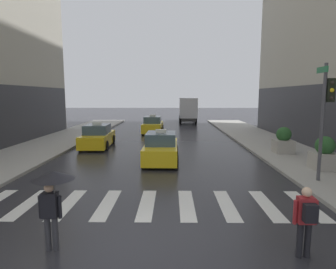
{
  "coord_description": "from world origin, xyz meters",
  "views": [
    {
      "loc": [
        0.84,
        -6.3,
        3.66
      ],
      "look_at": [
        0.65,
        8.0,
        1.72
      ],
      "focal_mm": 30.62,
      "sensor_mm": 36.0,
      "label": 1
    }
  ],
  "objects_px": {
    "taxi_third": "(153,125)",
    "planter_near_corner": "(324,154)",
    "taxi_second": "(98,137)",
    "planter_mid_block": "(283,141)",
    "taxi_lead": "(161,148)",
    "pedestrian_with_umbrella": "(52,189)",
    "pedestrian_with_backpack": "(306,217)",
    "traffic_light_pole": "(326,106)",
    "box_truck": "(188,109)"
  },
  "relations": [
    {
      "from": "taxi_lead",
      "to": "pedestrian_with_umbrella",
      "type": "height_order",
      "value": "pedestrian_with_umbrella"
    },
    {
      "from": "taxi_lead",
      "to": "box_truck",
      "type": "bearing_deg",
      "value": 83.14
    },
    {
      "from": "taxi_lead",
      "to": "taxi_third",
      "type": "distance_m",
      "value": 12.49
    },
    {
      "from": "taxi_second",
      "to": "planter_mid_block",
      "type": "distance_m",
      "value": 12.51
    },
    {
      "from": "taxi_third",
      "to": "pedestrian_with_umbrella",
      "type": "bearing_deg",
      "value": -92.36
    },
    {
      "from": "taxi_lead",
      "to": "pedestrian_with_backpack",
      "type": "bearing_deg",
      "value": -69.69
    },
    {
      "from": "traffic_light_pole",
      "to": "taxi_second",
      "type": "relative_size",
      "value": 1.04
    },
    {
      "from": "box_truck",
      "to": "pedestrian_with_backpack",
      "type": "bearing_deg",
      "value": -88.51
    },
    {
      "from": "planter_mid_block",
      "to": "planter_near_corner",
      "type": "bearing_deg",
      "value": -83.89
    },
    {
      "from": "pedestrian_with_backpack",
      "to": "pedestrian_with_umbrella",
      "type": "bearing_deg",
      "value": 177.36
    },
    {
      "from": "taxi_lead",
      "to": "taxi_third",
      "type": "height_order",
      "value": "same"
    },
    {
      "from": "traffic_light_pole",
      "to": "taxi_second",
      "type": "xyz_separation_m",
      "value": [
        -11.54,
        8.55,
        -2.53
      ]
    },
    {
      "from": "pedestrian_with_backpack",
      "to": "planter_mid_block",
      "type": "height_order",
      "value": "planter_mid_block"
    },
    {
      "from": "taxi_lead",
      "to": "planter_near_corner",
      "type": "height_order",
      "value": "taxi_lead"
    },
    {
      "from": "box_truck",
      "to": "planter_near_corner",
      "type": "xyz_separation_m",
      "value": [
        5.17,
        -25.2,
        -0.98
      ]
    },
    {
      "from": "taxi_second",
      "to": "box_truck",
      "type": "xyz_separation_m",
      "value": [
        7.47,
        18.52,
        1.13
      ]
    },
    {
      "from": "taxi_lead",
      "to": "pedestrian_with_umbrella",
      "type": "relative_size",
      "value": 2.35
    },
    {
      "from": "taxi_third",
      "to": "box_truck",
      "type": "height_order",
      "value": "box_truck"
    },
    {
      "from": "taxi_third",
      "to": "planter_mid_block",
      "type": "relative_size",
      "value": 2.86
    },
    {
      "from": "taxi_third",
      "to": "pedestrian_with_backpack",
      "type": "height_order",
      "value": "taxi_third"
    },
    {
      "from": "box_truck",
      "to": "planter_near_corner",
      "type": "distance_m",
      "value": 25.74
    },
    {
      "from": "taxi_lead",
      "to": "pedestrian_with_umbrella",
      "type": "xyz_separation_m",
      "value": [
        -2.19,
        -9.46,
        0.79
      ]
    },
    {
      "from": "pedestrian_with_umbrella",
      "to": "taxi_second",
      "type": "bearing_deg",
      "value": 100.38
    },
    {
      "from": "taxi_second",
      "to": "pedestrian_with_umbrella",
      "type": "relative_size",
      "value": 2.37
    },
    {
      "from": "taxi_third",
      "to": "traffic_light_pole",
      "type": "bearing_deg",
      "value": -63.96
    },
    {
      "from": "taxi_second",
      "to": "pedestrian_with_umbrella",
      "type": "height_order",
      "value": "pedestrian_with_umbrella"
    },
    {
      "from": "taxi_third",
      "to": "pedestrian_with_umbrella",
      "type": "xyz_separation_m",
      "value": [
        -0.9,
        -21.88,
        0.79
      ]
    },
    {
      "from": "pedestrian_with_backpack",
      "to": "planter_near_corner",
      "type": "distance_m",
      "value": 8.59
    },
    {
      "from": "taxi_third",
      "to": "pedestrian_with_umbrella",
      "type": "distance_m",
      "value": 21.92
    },
    {
      "from": "traffic_light_pole",
      "to": "planter_mid_block",
      "type": "height_order",
      "value": "traffic_light_pole"
    },
    {
      "from": "box_truck",
      "to": "planter_near_corner",
      "type": "relative_size",
      "value": 4.73
    },
    {
      "from": "taxi_second",
      "to": "taxi_third",
      "type": "height_order",
      "value": "same"
    },
    {
      "from": "box_truck",
      "to": "planter_mid_block",
      "type": "distance_m",
      "value": 21.77
    },
    {
      "from": "pedestrian_with_backpack",
      "to": "planter_mid_block",
      "type": "bearing_deg",
      "value": 71.14
    },
    {
      "from": "pedestrian_with_umbrella",
      "to": "planter_mid_block",
      "type": "relative_size",
      "value": 1.21
    },
    {
      "from": "taxi_third",
      "to": "planter_near_corner",
      "type": "relative_size",
      "value": 2.86
    },
    {
      "from": "box_truck",
      "to": "planter_mid_block",
      "type": "xyz_separation_m",
      "value": [
        4.74,
        -21.22,
        -0.98
      ]
    },
    {
      "from": "taxi_third",
      "to": "planter_mid_block",
      "type": "distance_m",
      "value": 13.88
    },
    {
      "from": "pedestrian_with_umbrella",
      "to": "planter_near_corner",
      "type": "distance_m",
      "value": 12.4
    },
    {
      "from": "taxi_second",
      "to": "taxi_third",
      "type": "relative_size",
      "value": 1.0
    },
    {
      "from": "planter_mid_block",
      "to": "traffic_light_pole",
      "type": "bearing_deg",
      "value": -96.55
    },
    {
      "from": "traffic_light_pole",
      "to": "box_truck",
      "type": "bearing_deg",
      "value": 98.55
    },
    {
      "from": "taxi_third",
      "to": "taxi_lead",
      "type": "bearing_deg",
      "value": -84.11
    },
    {
      "from": "pedestrian_with_backpack",
      "to": "planter_mid_block",
      "type": "distance_m",
      "value": 12.05
    },
    {
      "from": "traffic_light_pole",
      "to": "planter_near_corner",
      "type": "bearing_deg",
      "value": 59.57
    },
    {
      "from": "pedestrian_with_backpack",
      "to": "taxi_second",
      "type": "bearing_deg",
      "value": 120.53
    },
    {
      "from": "taxi_second",
      "to": "pedestrian_with_umbrella",
      "type": "xyz_separation_m",
      "value": [
        2.53,
        -13.84,
        0.79
      ]
    },
    {
      "from": "taxi_second",
      "to": "taxi_third",
      "type": "xyz_separation_m",
      "value": [
        3.44,
        8.04,
        0.0
      ]
    },
    {
      "from": "taxi_second",
      "to": "pedestrian_with_backpack",
      "type": "bearing_deg",
      "value": -59.47
    },
    {
      "from": "traffic_light_pole",
      "to": "planter_mid_block",
      "type": "relative_size",
      "value": 3.0
    }
  ]
}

